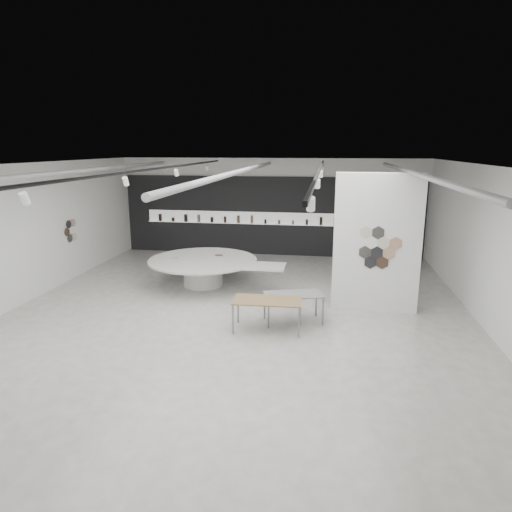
% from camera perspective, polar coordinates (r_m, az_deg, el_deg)
% --- Properties ---
extents(room, '(12.02, 14.02, 3.82)m').
position_cam_1_polar(room, '(11.28, -3.03, 2.48)').
color(room, beige).
rests_on(room, ground).
extents(back_wall_display, '(11.80, 0.27, 3.10)m').
position_cam_1_polar(back_wall_display, '(18.11, 1.57, 4.98)').
color(back_wall_display, black).
rests_on(back_wall_display, ground).
extents(partition_column, '(2.20, 0.38, 3.60)m').
position_cam_1_polar(partition_column, '(12.15, 14.85, 1.52)').
color(partition_column, white).
rests_on(partition_column, ground).
extents(display_island, '(4.30, 3.38, 0.86)m').
position_cam_1_polar(display_island, '(14.22, -6.38, -1.55)').
color(display_island, white).
rests_on(display_island, ground).
extents(sample_table_wood, '(1.61, 0.84, 0.75)m').
position_cam_1_polar(sample_table_wood, '(10.71, 1.43, -5.78)').
color(sample_table_wood, olive).
rests_on(sample_table_wood, ground).
extents(sample_table_stone, '(1.56, 1.08, 0.73)m').
position_cam_1_polar(sample_table_stone, '(11.23, 4.70, -5.04)').
color(sample_table_stone, gray).
rests_on(sample_table_stone, ground).
extents(kitchen_counter, '(1.73, 0.73, 1.35)m').
position_cam_1_polar(kitchen_counter, '(17.81, 12.65, 1.06)').
color(kitchen_counter, white).
rests_on(kitchen_counter, ground).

